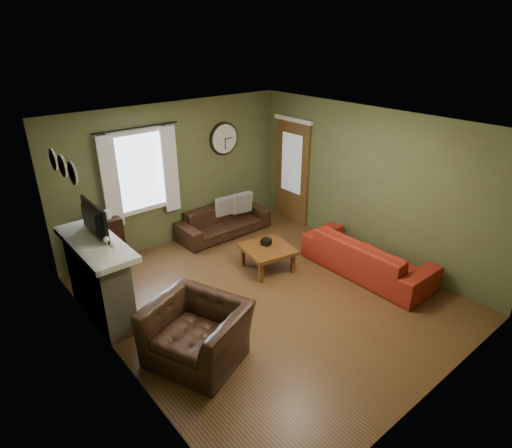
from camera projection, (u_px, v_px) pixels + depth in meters
floor at (268, 296)px, 6.56m from camera, size 4.60×5.20×0.00m
ceiling at (270, 126)px, 5.47m from camera, size 4.60×5.20×0.00m
wall_left at (111, 274)px, 4.68m from camera, size 0.00×5.20×2.60m
wall_right at (369, 184)px, 7.35m from camera, size 0.00×5.20×2.60m
wall_back at (175, 174)px, 7.83m from camera, size 4.60×0.00×2.60m
wall_front at (443, 302)px, 4.20m from camera, size 4.60×0.00×2.60m
fireplace at (99, 282)px, 5.91m from camera, size 0.40×1.40×1.10m
firebox at (115, 292)px, 6.13m from camera, size 0.04×0.60×0.55m
mantel at (95, 244)px, 5.68m from camera, size 0.58×1.60×0.08m
tv at (89, 225)px, 5.71m from camera, size 0.08×0.60×0.35m
tv_screen at (95, 219)px, 5.73m from camera, size 0.02×0.62×0.36m
medallion_left at (73, 173)px, 4.85m from camera, size 0.28×0.28×0.03m
medallion_mid at (63, 166)px, 5.09m from camera, size 0.28×0.28×0.03m
medallion_right at (54, 160)px, 5.34m from camera, size 0.28×0.28×0.03m
window_pane at (139, 172)px, 7.32m from camera, size 1.00×0.02×1.30m
curtain_rod at (136, 128)px, 6.93m from camera, size 0.03×0.03×1.50m
curtain_left at (111, 183)px, 6.95m from camera, size 0.28×0.04×1.55m
curtain_right at (170, 170)px, 7.59m from camera, size 0.28×0.04×1.55m
wall_clock at (224, 139)px, 8.22m from camera, size 0.64×0.06×0.64m
door at (292, 173)px, 8.73m from camera, size 0.05×0.90×2.10m
bookshelf at (101, 245)px, 7.14m from camera, size 0.74×0.31×0.88m
book at (90, 215)px, 7.00m from camera, size 0.22×0.26×0.02m
sofa_brown at (224, 221)px, 8.44m from camera, size 1.87×0.73×0.55m
pillow_left at (242, 203)px, 8.57m from camera, size 0.43×0.19×0.41m
pillow_right at (224, 206)px, 8.41m from camera, size 0.38×0.14×0.37m
sofa_red at (367, 256)px, 7.06m from camera, size 0.86×2.20×0.64m
armchair at (197, 333)px, 5.21m from camera, size 1.35×1.43×0.74m
coffee_table at (268, 258)px, 7.22m from camera, size 0.90×0.90×0.41m
tissue_box at (266, 245)px, 7.22m from camera, size 0.17×0.17×0.11m
wine_glass_a at (113, 250)px, 5.22m from camera, size 0.07×0.07×0.19m
wine_glass_b at (107, 245)px, 5.34m from camera, size 0.07×0.07×0.21m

